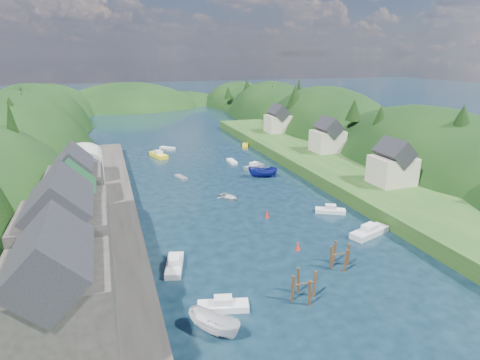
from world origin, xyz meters
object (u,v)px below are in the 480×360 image
object	(u,v)px
channel_buoy_near	(298,247)
channel_buoy_far	(267,214)
piling_cluster_near	(304,288)
piling_cluster_far	(340,258)

from	to	relation	value
channel_buoy_near	channel_buoy_far	size ratio (longest dim) A/B	1.00
piling_cluster_near	channel_buoy_far	xyz separation A→B (m)	(4.90, 22.02, -0.77)
piling_cluster_near	piling_cluster_far	size ratio (longest dim) A/B	1.03
channel_buoy_near	channel_buoy_far	bearing A→B (deg)	88.00
piling_cluster_far	channel_buoy_far	distance (m)	17.56
channel_buoy_far	piling_cluster_far	bearing A→B (deg)	-82.08
piling_cluster_near	piling_cluster_far	xyz separation A→B (m)	(7.31, 4.64, -0.05)
channel_buoy_near	channel_buoy_far	world-z (taller)	same
piling_cluster_near	channel_buoy_near	xyz separation A→B (m)	(4.49, 10.27, -0.77)
piling_cluster_far	channel_buoy_near	size ratio (longest dim) A/B	3.22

